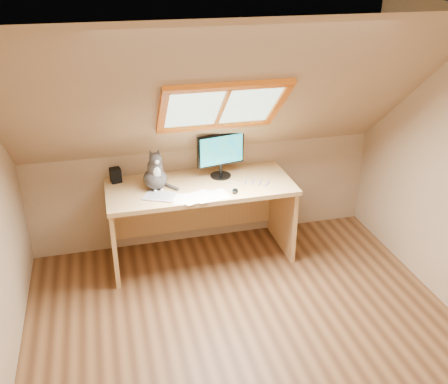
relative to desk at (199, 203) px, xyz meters
name	(u,v)px	position (x,y,z in m)	size (l,w,h in m)	color
ground	(256,350)	(0.13, -1.45, -0.56)	(3.50, 3.50, 0.00)	brown
room_shell	(266,186)	(0.13, -1.55, 0.87)	(3.52, 3.52, 2.41)	tan
desk	(199,203)	(0.00, 0.00, 0.00)	(1.73, 0.76, 0.79)	tan
monitor	(221,153)	(0.23, 0.05, 0.48)	(0.47, 0.20, 0.43)	black
cat	(155,174)	(-0.41, -0.06, 0.38)	(0.25, 0.29, 0.40)	#46413E
desk_speaker	(116,175)	(-0.75, 0.18, 0.30)	(0.09, 0.09, 0.14)	black
graphics_tablet	(160,196)	(-0.40, -0.24, 0.24)	(0.27, 0.19, 0.01)	#B2B2B7
mouse	(235,191)	(0.27, -0.32, 0.25)	(0.05, 0.10, 0.03)	black
papers	(201,197)	(-0.05, -0.33, 0.24)	(0.35, 0.30, 0.01)	white
cables	(248,184)	(0.43, -0.19, 0.24)	(0.51, 0.26, 0.01)	silver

